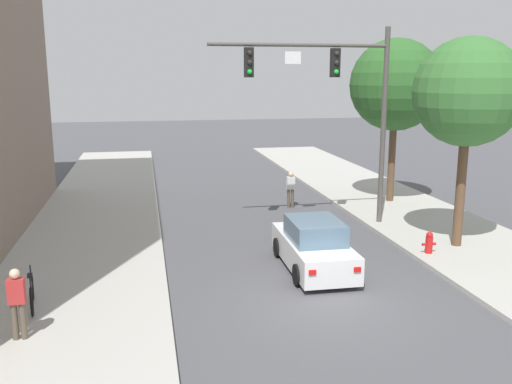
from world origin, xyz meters
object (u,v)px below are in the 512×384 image
(traffic_signal_mast, at_px, (337,89))
(bicycle_leaning, at_px, (32,293))
(car_lead_white, at_px, (314,247))
(street_tree_nearest, at_px, (468,93))
(fire_hydrant, at_px, (429,243))
(pedestrian_crossing_road, at_px, (291,188))
(street_tree_second, at_px, (396,85))
(pedestrian_sidewalk_left_walker, at_px, (17,300))

(traffic_signal_mast, bearing_deg, bicycle_leaning, -148.88)
(car_lead_white, distance_m, street_tree_nearest, 7.17)
(fire_hydrant, bearing_deg, car_lead_white, -175.56)
(fire_hydrant, height_order, street_tree_nearest, street_tree_nearest)
(bicycle_leaning, bearing_deg, car_lead_white, 12.14)
(bicycle_leaning, distance_m, street_tree_nearest, 14.40)
(car_lead_white, bearing_deg, bicycle_leaning, -167.86)
(bicycle_leaning, bearing_deg, pedestrian_crossing_road, 46.13)
(street_tree_nearest, bearing_deg, bicycle_leaning, -168.90)
(bicycle_leaning, relative_size, street_tree_nearest, 0.25)
(car_lead_white, relative_size, fire_hydrant, 5.93)
(pedestrian_crossing_road, distance_m, street_tree_second, 6.55)
(pedestrian_sidewalk_left_walker, distance_m, street_tree_nearest, 14.60)
(fire_hydrant, distance_m, street_tree_nearest, 5.04)
(pedestrian_sidewalk_left_walker, height_order, pedestrian_crossing_road, pedestrian_sidewalk_left_walker)
(fire_hydrant, bearing_deg, street_tree_nearest, 23.71)
(car_lead_white, height_order, bicycle_leaning, car_lead_white)
(bicycle_leaning, distance_m, street_tree_second, 17.63)
(traffic_signal_mast, relative_size, pedestrian_sidewalk_left_walker, 4.57)
(traffic_signal_mast, height_order, pedestrian_crossing_road, traffic_signal_mast)
(street_tree_second, bearing_deg, traffic_signal_mast, -139.36)
(traffic_signal_mast, height_order, street_tree_second, traffic_signal_mast)
(traffic_signal_mast, xyz_separation_m, pedestrian_crossing_road, (-0.75, 3.61, -4.44))
(car_lead_white, height_order, pedestrian_sidewalk_left_walker, pedestrian_sidewalk_left_walker)
(bicycle_leaning, xyz_separation_m, street_tree_second, (14.03, 9.49, 4.89))
(bicycle_leaning, bearing_deg, pedestrian_sidewalk_left_walker, -88.28)
(traffic_signal_mast, distance_m, pedestrian_crossing_road, 5.77)
(car_lead_white, height_order, fire_hydrant, car_lead_white)
(traffic_signal_mast, distance_m, bicycle_leaning, 12.69)
(car_lead_white, bearing_deg, pedestrian_sidewalk_left_walker, -156.32)
(pedestrian_crossing_road, xyz_separation_m, street_tree_second, (4.73, -0.19, 4.52))
(traffic_signal_mast, height_order, fire_hydrant, traffic_signal_mast)
(pedestrian_crossing_road, bearing_deg, pedestrian_sidewalk_left_walker, -129.01)
(bicycle_leaning, distance_m, fire_hydrant, 12.13)
(car_lead_white, relative_size, pedestrian_crossing_road, 2.60)
(car_lead_white, xyz_separation_m, street_tree_nearest, (5.42, 0.91, 4.60))
(traffic_signal_mast, xyz_separation_m, car_lead_white, (-2.15, -4.37, -4.63))
(pedestrian_sidewalk_left_walker, bearing_deg, traffic_signal_mast, 38.00)
(traffic_signal_mast, relative_size, pedestrian_crossing_road, 4.57)
(pedestrian_crossing_road, height_order, bicycle_leaning, pedestrian_crossing_road)
(pedestrian_crossing_road, height_order, street_tree_nearest, street_tree_nearest)
(bicycle_leaning, xyz_separation_m, fire_hydrant, (11.96, 2.02, -0.03))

